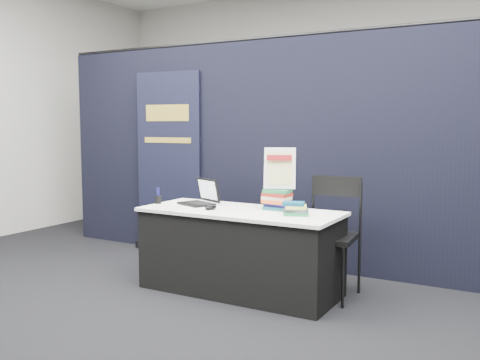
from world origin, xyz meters
name	(u,v)px	position (x,y,z in m)	size (l,w,h in m)	color
floor	(207,310)	(0.00, 0.00, 0.00)	(8.00, 8.00, 0.00)	black
wall_back	(359,107)	(0.00, 4.00, 1.75)	(8.00, 0.02, 3.50)	#BAB8AF
drape_partition	(289,154)	(0.00, 1.60, 1.20)	(6.00, 0.08, 2.40)	black
display_table	(240,251)	(0.00, 0.55, 0.38)	(1.80, 0.75, 0.75)	black
laptop	(199,198)	(-0.50, 0.63, 0.81)	(0.39, 0.38, 0.25)	black
mouse	(211,207)	(-0.24, 0.43, 0.77)	(0.08, 0.12, 0.04)	black
brochure_left	(164,206)	(-0.73, 0.39, 0.75)	(0.25, 0.18, 0.00)	silver
brochure_mid	(167,208)	(-0.62, 0.30, 0.75)	(0.30, 0.21, 0.00)	silver
brochure_right	(198,208)	(-0.39, 0.46, 0.75)	(0.27, 0.19, 0.00)	white
pen_cup	(158,200)	(-0.86, 0.47, 0.79)	(0.06, 0.06, 0.08)	black
book_stack_tall	(278,200)	(0.29, 0.73, 0.84)	(0.23, 0.19, 0.18)	#19575F
book_stack_short	(295,209)	(0.54, 0.53, 0.81)	(0.23, 0.20, 0.11)	#1F7542
info_sign	(280,169)	(0.29, 0.76, 1.12)	(0.30, 0.21, 0.38)	black
pullup_banner	(169,173)	(-1.51, 1.50, 0.94)	(0.90, 0.17, 2.12)	black
stacking_chair	(329,231)	(0.73, 0.85, 0.58)	(0.52, 0.52, 1.05)	black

